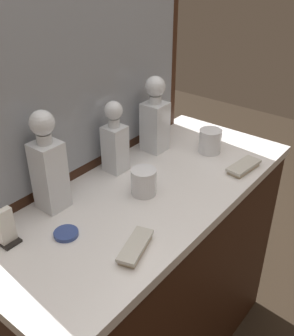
{
  "coord_description": "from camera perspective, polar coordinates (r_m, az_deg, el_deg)",
  "views": [
    {
      "loc": [
        -0.85,
        -0.67,
        1.61
      ],
      "look_at": [
        0.0,
        0.0,
        0.97
      ],
      "focal_mm": 41.93,
      "sensor_mm": 36.0,
      "label": 1
    }
  ],
  "objects": [
    {
      "name": "silver_brush_rear",
      "position": [
        1.06,
        -1.69,
        -11.42
      ],
      "size": [
        0.15,
        0.09,
        0.02
      ],
      "color": "#B7A88C",
      "rests_on": "dresser"
    },
    {
      "name": "crystal_decanter_center",
      "position": [
        1.5,
        1.16,
        6.78
      ],
      "size": [
        0.08,
        0.08,
        0.29
      ],
      "color": "white",
      "rests_on": "dresser"
    },
    {
      "name": "crystal_tumbler_left",
      "position": [
        1.26,
        -0.49,
        -2.17
      ],
      "size": [
        0.08,
        0.08,
        0.09
      ],
      "color": "white",
      "rests_on": "dresser"
    },
    {
      "name": "crystal_decanter_far_left",
      "position": [
        1.19,
        -14.06,
        -0.36
      ],
      "size": [
        0.08,
        0.08,
        0.32
      ],
      "color": "white",
      "rests_on": "dresser"
    },
    {
      "name": "napkin_holder",
      "position": [
        1.13,
        -19.75,
        -8.4
      ],
      "size": [
        0.05,
        0.05,
        0.11
      ],
      "color": "black",
      "rests_on": "dresser"
    },
    {
      "name": "porcelain_dish",
      "position": [
        1.13,
        -11.68,
        -9.31
      ],
      "size": [
        0.07,
        0.07,
        0.01
      ],
      "color": "#33478C",
      "rests_on": "dresser"
    },
    {
      "name": "silver_brush_left",
      "position": [
        1.44,
        13.86,
        0.16
      ],
      "size": [
        0.15,
        0.07,
        0.02
      ],
      "color": "#B7A88C",
      "rests_on": "dresser"
    },
    {
      "name": "dresser_mirror",
      "position": [
        1.32,
        -8.55,
        12.25
      ],
      "size": [
        0.98,
        0.03,
        0.63
      ],
      "color": "#381E11",
      "rests_on": "dresser"
    },
    {
      "name": "crystal_decanter_rear",
      "position": [
        1.37,
        -4.68,
        3.52
      ],
      "size": [
        0.07,
        0.07,
        0.26
      ],
      "color": "white",
      "rests_on": "dresser"
    },
    {
      "name": "dresser",
      "position": [
        1.59,
        -0.0,
        -16.48
      ],
      "size": [
        1.19,
        0.52,
        0.89
      ],
      "color": "#381E11",
      "rests_on": "ground_plane"
    },
    {
      "name": "crystal_tumbler_center",
      "position": [
        1.53,
        9.15,
        3.74
      ],
      "size": [
        0.09,
        0.09,
        0.09
      ],
      "color": "white",
      "rests_on": "dresser"
    }
  ]
}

